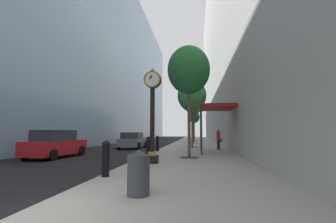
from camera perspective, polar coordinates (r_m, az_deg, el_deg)
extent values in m
plane|color=black|center=(30.91, 1.27, -8.18)|extent=(110.00, 110.00, 0.00)
cube|color=#9E998E|center=(33.73, 6.82, -7.78)|extent=(5.87, 80.00, 0.14)
cube|color=#758EA8|center=(39.26, -17.39, 13.56)|extent=(9.00, 80.00, 28.16)
cube|color=#B7B2A8|center=(37.59, 18.58, 18.68)|extent=(9.00, 80.00, 33.31)
cube|color=black|center=(10.84, -4.07, -12.00)|extent=(0.55, 0.55, 0.35)
cylinder|color=gold|center=(10.81, -4.06, -10.60)|extent=(0.38, 0.38, 0.18)
cylinder|color=black|center=(10.78, -4.00, -2.05)|extent=(0.22, 0.22, 3.04)
cylinder|color=black|center=(11.06, -3.94, 8.05)|extent=(0.84, 0.28, 0.84)
torus|color=gold|center=(10.91, -4.10, 8.23)|extent=(0.82, 0.05, 0.82)
cylinder|color=silver|center=(10.91, -4.09, 8.22)|extent=(0.69, 0.01, 0.69)
cylinder|color=silver|center=(11.20, -3.79, 7.87)|extent=(0.69, 0.01, 0.69)
sphere|color=gold|center=(11.18, -3.92, 10.50)|extent=(0.16, 0.16, 0.16)
cube|color=black|center=(10.93, -4.29, 8.61)|extent=(0.10, 0.01, 0.16)
cube|color=black|center=(10.95, -4.46, 8.78)|extent=(0.16, 0.01, 0.24)
cylinder|color=black|center=(7.85, -15.50, -12.11)|extent=(0.25, 0.25, 0.98)
sphere|color=black|center=(7.80, -15.40, -8.04)|extent=(0.26, 0.26, 0.26)
cylinder|color=black|center=(14.07, -5.04, -9.14)|extent=(0.25, 0.25, 0.98)
sphere|color=black|center=(14.05, -5.02, -6.87)|extent=(0.26, 0.26, 0.26)
cylinder|color=black|center=(17.27, -2.70, -8.43)|extent=(0.25, 0.25, 0.98)
sphere|color=black|center=(17.25, -2.69, -6.57)|extent=(0.26, 0.26, 0.26)
cylinder|color=#333335|center=(13.12, 5.44, -11.53)|extent=(1.10, 1.10, 0.02)
cylinder|color=brown|center=(13.06, 5.36, -2.42)|extent=(0.18, 0.18, 4.18)
ellipsoid|color=#23602D|center=(13.55, 5.25, 10.47)|extent=(2.49, 2.49, 2.87)
cylinder|color=#333335|center=(21.79, 6.21, -9.00)|extent=(1.10, 1.10, 0.02)
cylinder|color=brown|center=(21.75, 6.16, -3.81)|extent=(0.18, 0.18, 3.96)
ellipsoid|color=#387F3D|center=(22.03, 6.08, 4.08)|extent=(2.78, 2.78, 3.20)
cylinder|color=#333335|center=(30.47, 6.53, -7.91)|extent=(1.10, 1.10, 0.02)
cylinder|color=brown|center=(30.44, 6.49, -4.03)|extent=(0.18, 0.18, 4.15)
ellipsoid|color=#387F3D|center=(30.64, 6.44, 1.32)|extent=(2.09, 2.09, 2.40)
cylinder|color=#333335|center=(39.16, 6.71, -7.31)|extent=(1.10, 1.10, 0.02)
cylinder|color=brown|center=(39.14, 6.69, -4.85)|extent=(0.18, 0.18, 3.38)
ellipsoid|color=#23602D|center=(39.22, 6.65, -1.35)|extent=(1.87, 1.87, 2.15)
cylinder|color=#383D42|center=(5.46, -7.51, -15.68)|extent=(0.52, 0.52, 0.92)
cone|color=#272A2E|center=(5.39, -7.44, -10.35)|extent=(0.53, 0.53, 0.16)
cylinder|color=#23232D|center=(19.05, 12.68, -8.25)|extent=(0.35, 0.35, 0.82)
cylinder|color=#C6336B|center=(19.02, 12.64, -6.02)|extent=(0.46, 0.46, 0.66)
sphere|color=tan|center=(19.02, 12.61, -4.65)|extent=(0.25, 0.25, 0.25)
cube|color=brown|center=(19.16, 13.21, -7.12)|extent=(0.20, 0.23, 0.24)
cube|color=maroon|center=(16.44, 12.20, 0.98)|extent=(2.40, 3.60, 0.20)
cylinder|color=#333338|center=(14.69, 8.48, -4.61)|extent=(0.10, 0.10, 3.20)
cylinder|color=#333338|center=(17.89, 8.28, -4.71)|extent=(0.10, 0.10, 3.20)
cube|color=#AD191E|center=(15.90, -26.50, -8.14)|extent=(1.89, 4.39, 0.83)
cube|color=#282D38|center=(15.70, -26.85, -5.47)|extent=(1.62, 2.48, 0.68)
cylinder|color=black|center=(17.62, -26.04, -8.85)|extent=(0.24, 0.65, 0.64)
cylinder|color=black|center=(16.69, -21.09, -9.27)|extent=(0.24, 0.65, 0.64)
cylinder|color=black|center=(15.31, -32.50, -9.20)|extent=(0.24, 0.65, 0.64)
cylinder|color=black|center=(14.22, -27.17, -9.80)|extent=(0.24, 0.65, 0.64)
cube|color=slate|center=(22.32, -8.95, -7.73)|extent=(1.95, 4.06, 0.75)
cube|color=#282D38|center=(22.11, -9.07, -6.04)|extent=(1.70, 2.28, 0.61)
cylinder|color=black|center=(23.91, -10.29, -8.20)|extent=(0.23, 0.64, 0.64)
cylinder|color=black|center=(23.44, -5.81, -8.32)|extent=(0.23, 0.64, 0.64)
cylinder|color=black|center=(21.31, -12.43, -8.54)|extent=(0.23, 0.64, 0.64)
cylinder|color=black|center=(20.78, -7.43, -8.70)|extent=(0.23, 0.64, 0.64)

